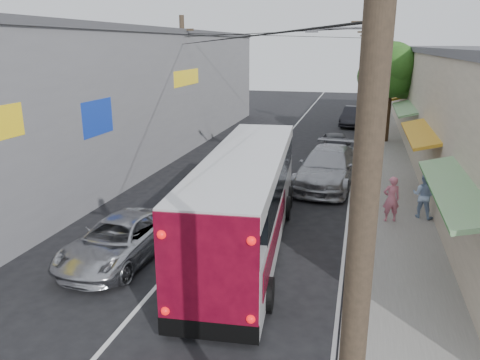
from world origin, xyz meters
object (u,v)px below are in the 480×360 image
Objects in this scene: parked_suv at (328,167)px; parked_car_far at (354,116)px; jeepney at (119,240)px; coach_bus at (247,198)px; pedestrian_near at (391,199)px; parked_car_mid at (335,145)px; pedestrian_far at (424,195)px.

parked_suv is 1.31× the size of parked_car_far.
jeepney is 27.85m from parked_car_far.
coach_bus is at bearing -88.67° from parked_car_far.
jeepney is (-3.50, -2.05, -0.97)m from coach_bus.
parked_car_far is 21.98m from pedestrian_near.
pedestrian_far reaches higher than parked_car_mid.
parked_car_far is at bearing -100.87° from pedestrian_near.
jeepney is at bearing -154.62° from coach_bus.
pedestrian_near is at bearing -83.87° from parked_car_mid.
parked_car_far is 2.67× the size of pedestrian_far.
parked_suv is 3.49× the size of pedestrian_far.
parked_suv reaches higher than parked_car_mid.
parked_car_mid is 2.35× the size of pedestrian_far.
parked_car_far is at bearing 93.06° from parked_suv.
coach_bus is at bearing -106.66° from parked_car_mid.
coach_bus is 25.24m from parked_car_far.
jeepney is at bearing -114.35° from parked_suv.
parked_car_far is 21.42m from pedestrian_far.
pedestrian_near is at bearing 35.73° from jeepney.
coach_bus is 2.38× the size of parked_car_far.
parked_suv is (2.06, 7.58, -0.75)m from coach_bus.
jeepney is at bearing -117.65° from parked_car_mid.
jeepney is at bearing -95.37° from parked_car_far.
pedestrian_near is 0.98× the size of pedestrian_far.
parked_car_mid is 11.57m from parked_car_far.
parked_car_far reaches higher than jeepney.
parked_car_far is at bearing -59.16° from pedestrian_far.
jeepney is 2.77× the size of pedestrian_near.
parked_suv is at bearing -84.78° from parked_car_far.
parked_suv is (5.56, 9.62, 0.23)m from jeepney.
pedestrian_far is at bearing -74.11° from parked_car_far.
parked_car_far is (6.36, 27.11, 0.11)m from jeepney.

